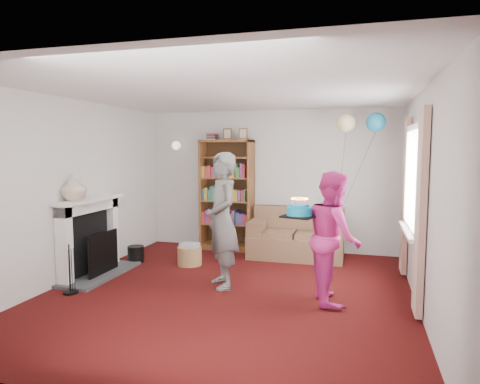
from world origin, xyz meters
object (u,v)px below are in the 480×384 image
(person_magenta, at_px, (334,237))
(sofa, at_px, (297,238))
(bookcase, at_px, (227,196))
(person_striped, at_px, (222,220))
(birthday_cake, at_px, (299,211))

(person_magenta, bearing_deg, sofa, 5.15)
(bookcase, xyz_separation_m, person_magenta, (2.02, -2.25, -0.19))
(sofa, relative_size, person_striped, 0.87)
(sofa, height_order, person_magenta, person_magenta)
(bookcase, relative_size, birthday_cake, 6.20)
(sofa, bearing_deg, birthday_cake, -81.73)
(sofa, relative_size, birthday_cake, 4.41)
(sofa, bearing_deg, person_striped, -111.61)
(birthday_cake, bearing_deg, person_magenta, 21.85)
(person_magenta, bearing_deg, birthday_cake, 97.28)
(person_striped, distance_m, person_magenta, 1.45)
(bookcase, distance_m, birthday_cake, 2.91)
(person_striped, height_order, birthday_cake, person_striped)
(person_magenta, relative_size, birthday_cake, 4.43)
(bookcase, bearing_deg, birthday_cake, -55.81)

